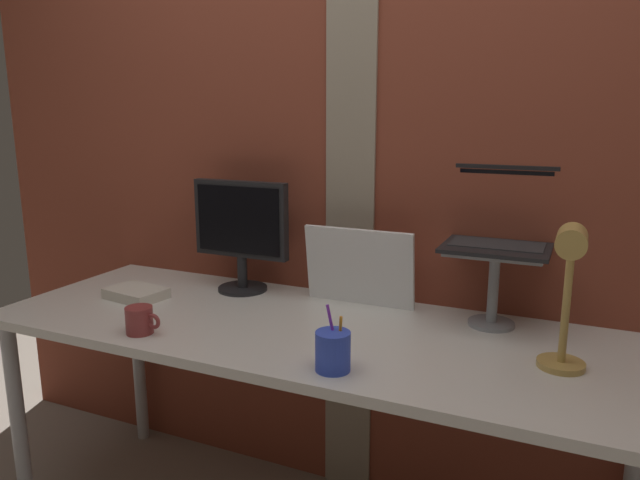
# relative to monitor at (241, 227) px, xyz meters

# --- Properties ---
(brick_wall_back) EXTENTS (3.43, 0.16, 2.60)m
(brick_wall_back) POSITION_rel_monitor_xyz_m (0.45, 0.18, 0.29)
(brick_wall_back) COLOR brown
(brick_wall_back) RESTS_ON ground_plane
(desk) EXTENTS (2.02, 0.72, 0.77)m
(desk) POSITION_rel_monitor_xyz_m (0.38, -0.24, -0.31)
(desk) COLOR silver
(desk) RESTS_ON ground_plane
(monitor) EXTENTS (0.37, 0.18, 0.40)m
(monitor) POSITION_rel_monitor_xyz_m (0.00, 0.00, 0.00)
(monitor) COLOR black
(monitor) RESTS_ON desk
(laptop_stand) EXTENTS (0.28, 0.22, 0.24)m
(laptop_stand) POSITION_rel_monitor_xyz_m (0.89, 0.00, -0.08)
(laptop_stand) COLOR gray
(laptop_stand) RESTS_ON desk
(laptop) EXTENTS (0.31, 0.31, 0.25)m
(laptop) POSITION_rel_monitor_xyz_m (0.89, 0.08, 0.07)
(laptop) COLOR black
(laptop) RESTS_ON laptop_stand
(whiteboard_panel) EXTENTS (0.38, 0.05, 0.27)m
(whiteboard_panel) POSITION_rel_monitor_xyz_m (0.45, 0.02, -0.10)
(whiteboard_panel) COLOR white
(whiteboard_panel) RESTS_ON desk
(desk_lamp) EXTENTS (0.12, 0.20, 0.39)m
(desk_lamp) POSITION_rel_monitor_xyz_m (1.10, -0.29, 0.00)
(desk_lamp) COLOR tan
(desk_lamp) RESTS_ON desk
(pen_cup) EXTENTS (0.09, 0.09, 0.17)m
(pen_cup) POSITION_rel_monitor_xyz_m (0.57, -0.50, -0.18)
(pen_cup) COLOR blue
(pen_cup) RESTS_ON desk
(coffee_mug) EXTENTS (0.12, 0.08, 0.08)m
(coffee_mug) POSITION_rel_monitor_xyz_m (-0.05, -0.50, -0.20)
(coffee_mug) COLOR maroon
(coffee_mug) RESTS_ON desk
(paper_clutter_stack) EXTENTS (0.22, 0.17, 0.04)m
(paper_clutter_stack) POSITION_rel_monitor_xyz_m (-0.29, -0.24, -0.22)
(paper_clutter_stack) COLOR silver
(paper_clutter_stack) RESTS_ON desk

